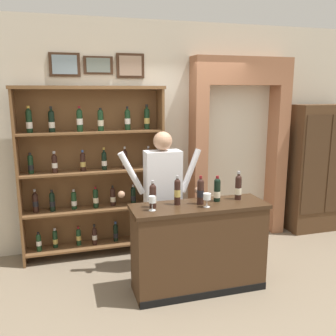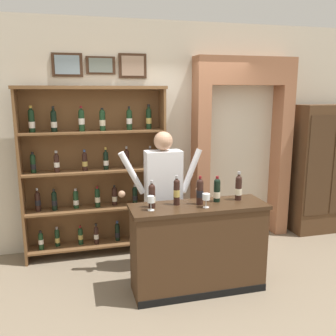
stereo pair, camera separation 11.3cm
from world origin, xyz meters
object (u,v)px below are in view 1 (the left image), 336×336
Objects in this scene: tasting_bottle_vin_santo at (177,191)px; tasting_counter at (199,247)px; shopkeeper at (163,187)px; tasting_bottle_rosso at (238,187)px; tasting_bottle_bianco at (153,196)px; side_cabinet at (319,169)px; wine_glass_spare at (207,197)px; tasting_bottle_riserva at (200,191)px; wine_shelf at (93,169)px; wine_glass_center at (152,200)px; tasting_bottle_super_tuscan at (217,190)px.

tasting_counter is at bearing -16.30° from tasting_bottle_vin_santo.
shopkeeper is 0.87m from tasting_bottle_rosso.
tasting_bottle_vin_santo is at bearing 5.32° from tasting_bottle_bianco.
side_cabinet reaches higher than wine_glass_spare.
tasting_bottle_riserva is (0.01, 0.02, 0.62)m from tasting_counter.
wine_shelf reaches higher than wine_glass_center.
shopkeeper is at bearing 146.18° from tasting_bottle_rosso.
wine_glass_center is at bearing -114.70° from shopkeeper.
tasting_bottle_bianco reaches higher than wine_glass_spare.
tasting_bottle_rosso is 0.47m from wine_glass_spare.
tasting_bottle_riserva is at bearing -11.35° from tasting_bottle_vin_santo.
side_cabinet is at bearing 13.07° from shopkeeper.
tasting_bottle_bianco is 0.72m from tasting_bottle_super_tuscan.
tasting_bottle_vin_santo reaches higher than tasting_bottle_bianco.
tasting_counter is 0.62m from tasting_bottle_riserva.
tasting_bottle_riserva is 0.55m from wine_glass_center.
wine_glass_spare is 0.57m from wine_glass_center.
shopkeeper is (0.74, -0.68, -0.12)m from wine_shelf.
side_cabinet is 2.22m from tasting_bottle_rosso.
wine_shelf reaches higher than tasting_bottle_vin_santo.
tasting_bottle_super_tuscan reaches higher than wine_glass_center.
tasting_bottle_super_tuscan is at bearing -43.89° from wine_shelf.
wine_shelf is 1.51× the size of tasting_counter.
tasting_bottle_riserva is at bearing 51.23° from tasting_counter.
wine_glass_spare is (-2.36, -1.26, 0.10)m from side_cabinet.
tasting_bottle_riserva is 1.09× the size of tasting_bottle_super_tuscan.
side_cabinet is (3.39, -0.07, -0.19)m from wine_shelf.
wine_glass_center is (-0.30, -0.12, -0.04)m from tasting_bottle_vin_santo.
wine_glass_spare is 0.98× the size of wine_glass_center.
wine_shelf is 1.29m from tasting_bottle_bianco.
wine_glass_center is at bearing -172.64° from tasting_bottle_riserva.
tasting_bottle_riserva is at bearing -174.29° from tasting_bottle_rosso.
wine_glass_spare reaches higher than tasting_counter.
wine_glass_center is at bearing -174.36° from tasting_counter.
side_cabinet is 6.12× the size of tasting_bottle_rosso.
wine_glass_center is (-0.03, -0.09, -0.02)m from tasting_bottle_bianco.
tasting_bottle_rosso is 2.11× the size of wine_glass_center.
wine_shelf is at bearing 123.30° from tasting_bottle_vin_santo.
tasting_bottle_riserva reaches higher than wine_glass_center.
shopkeeper is 11.45× the size of wine_glass_spare.
tasting_bottle_super_tuscan is (-2.17, -1.10, 0.12)m from side_cabinet.
shopkeeper reaches higher than wine_glass_center.
tasting_bottle_vin_santo is 0.32m from wine_glass_center.
tasting_bottle_rosso is 1.01m from wine_glass_center.
tasting_bottle_bianco is at bearing -158.80° from side_cabinet.
wine_shelf is at bearing 136.11° from tasting_bottle_super_tuscan.
tasting_bottle_vin_santo reaches higher than tasting_bottle_super_tuscan.
tasting_bottle_super_tuscan is (0.45, -0.00, -0.02)m from tasting_bottle_vin_santo.
tasting_bottle_riserva is at bearing -50.36° from wine_shelf.
tasting_counter is 4.59× the size of tasting_bottle_rosso.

